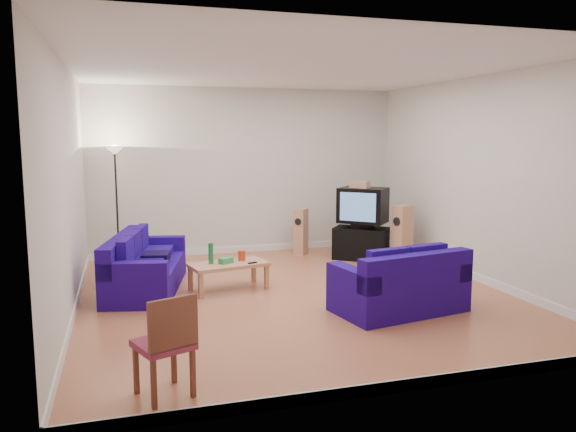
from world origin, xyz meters
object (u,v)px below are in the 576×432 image
object	(u,v)px
sofa_three_seat	(142,270)
television	(363,205)
sofa_loveseat	(401,288)
tv_stand	(361,243)
coffee_table	(228,266)

from	to	relation	value
sofa_three_seat	television	world-z (taller)	television
sofa_loveseat	tv_stand	distance (m)	3.21
television	sofa_three_seat	bearing A→B (deg)	-124.18
sofa_loveseat	tv_stand	bearing A→B (deg)	65.01
sofa_three_seat	coffee_table	xyz separation A→B (m)	(1.23, -0.37, 0.05)
sofa_three_seat	television	xyz separation A→B (m)	(4.01, 1.03, 0.71)
television	coffee_table	bearing A→B (deg)	-111.94
sofa_three_seat	sofa_loveseat	size ratio (longest dim) A/B	1.27
coffee_table	television	world-z (taller)	television
sofa_three_seat	sofa_loveseat	distance (m)	3.79
tv_stand	television	size ratio (longest dim) A/B	0.95
sofa_three_seat	tv_stand	xyz separation A→B (m)	(3.99, 1.05, -0.01)
coffee_table	television	distance (m)	3.18
tv_stand	sofa_loveseat	bearing A→B (deg)	-67.58
sofa_loveseat	tv_stand	xyz separation A→B (m)	(0.80, 3.11, -0.02)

